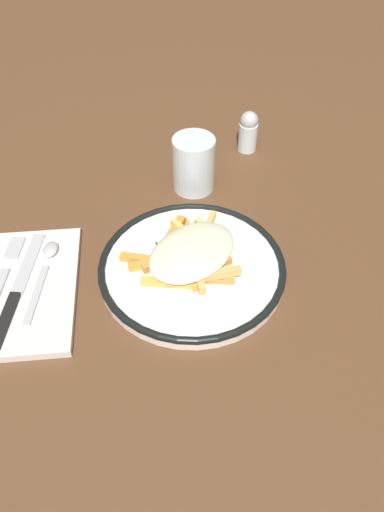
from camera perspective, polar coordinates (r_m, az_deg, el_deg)
ground_plane at (r=0.75m, az=-0.00°, el=-1.89°), size 2.60×2.60×0.00m
plate at (r=0.74m, az=-0.00°, el=-1.32°), size 0.27×0.27×0.02m
fries_heap at (r=0.72m, az=-0.30°, el=0.14°), size 0.19×0.19×0.04m
napkin at (r=0.76m, az=-18.69°, el=-3.63°), size 0.17×0.24×0.01m
fork at (r=0.77m, az=-20.60°, el=-2.58°), size 0.03×0.18×0.01m
knife at (r=0.74m, az=-19.26°, el=-4.29°), size 0.04×0.21×0.01m
spoon at (r=0.76m, az=-16.16°, el=-1.11°), size 0.03×0.15×0.01m
water_glass at (r=0.87m, az=0.19°, el=10.29°), size 0.07×0.07×0.09m
salt_shaker at (r=0.97m, az=6.33°, el=13.78°), size 0.04×0.04×0.08m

